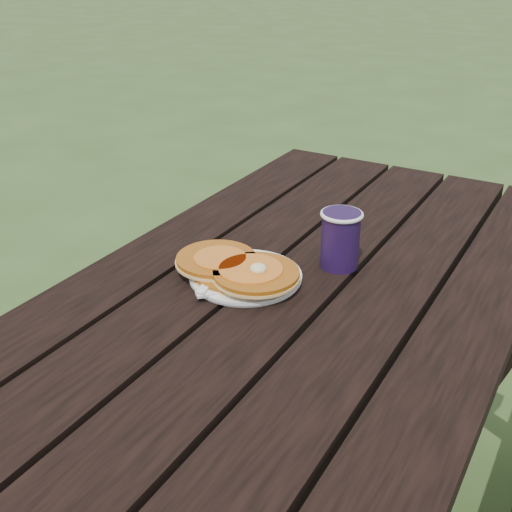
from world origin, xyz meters
The scene contains 6 objects.
picnic_table centered at (0.00, 0.00, 0.37)m, with size 1.36×1.80×0.75m.
plate centered at (-0.09, 0.15, 0.76)m, with size 0.20×0.20×0.01m, color white.
pancake_stack centered at (-0.10, 0.13, 0.77)m, with size 0.24×0.16×0.04m.
knife centered at (-0.06, 0.10, 0.76)m, with size 0.02×0.18×0.01m, color white.
fork centered at (-0.12, 0.09, 0.77)m, with size 0.03×0.16×0.01m, color white, non-canonical shape.
coffee_cup centered at (0.04, 0.28, 0.81)m, with size 0.08×0.08×0.11m.
Camera 1 is at (0.44, -0.73, 1.32)m, focal length 45.00 mm.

